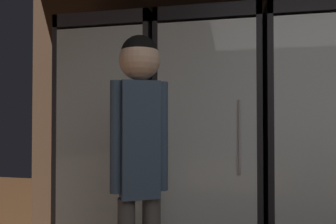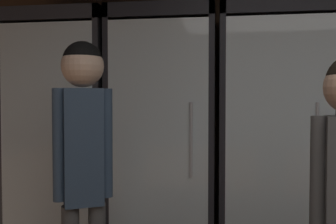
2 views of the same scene
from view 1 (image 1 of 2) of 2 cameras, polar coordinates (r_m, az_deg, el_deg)
The scene contains 4 objects.
cooler_far_left at distance 2.75m, azimuth -9.36°, elevation -6.43°, with size 0.77×0.70×2.07m.
cooler_left at distance 2.57m, azimuth 7.59°, elevation -6.70°, with size 0.77×0.70×2.07m.
cooler_center at distance 2.64m, azimuth 25.24°, elevation -6.49°, with size 0.77×0.70×2.07m.
shopper_near at distance 1.70m, azimuth -5.23°, elevation -5.84°, with size 0.29×0.23×1.71m.
Camera 1 is at (-0.99, 0.13, 1.26)m, focal length 33.28 mm.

